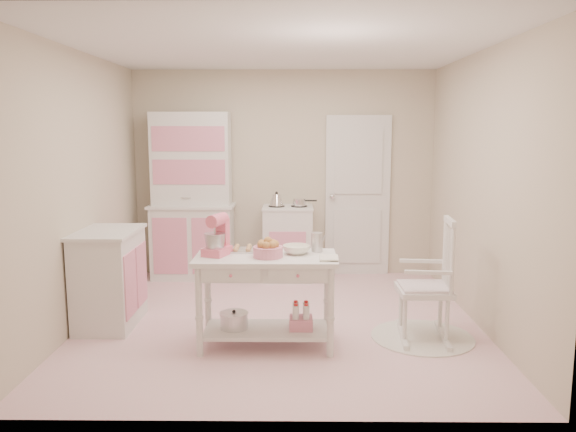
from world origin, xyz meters
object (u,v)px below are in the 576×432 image
at_px(stove, 288,243).
at_px(base_cabinet, 109,278).
at_px(stand_mixer, 217,236).
at_px(bread_basket, 268,252).
at_px(hutch, 192,196).
at_px(rocking_chair, 424,279).
at_px(work_table, 266,301).

xyz_separation_m(stove, base_cabinet, (-1.69, -1.70, 0.00)).
relative_size(base_cabinet, stand_mixer, 2.71).
bearing_deg(stand_mixer, bread_basket, 11.70).
bearing_deg(bread_basket, hutch, 114.42).
xyz_separation_m(rocking_chair, work_table, (-1.40, -0.19, -0.15)).
distance_m(rocking_chair, stand_mixer, 1.88).
bearing_deg(bread_basket, stove, 86.39).
distance_m(rocking_chair, work_table, 1.42).
xyz_separation_m(hutch, bread_basket, (1.06, -2.33, -0.19)).
bearing_deg(base_cabinet, hutch, 74.44).
height_order(rocking_chair, bread_basket, rocking_chair).
relative_size(stove, rocking_chair, 0.84).
bearing_deg(stand_mixer, base_cabinet, 176.22).
distance_m(hutch, base_cabinet, 1.91).
bearing_deg(base_cabinet, work_table, -18.96).
relative_size(stove, base_cabinet, 1.00).
bearing_deg(base_cabinet, bread_basket, -20.38).
distance_m(stove, work_table, 2.23).
bearing_deg(stand_mixer, rocking_chair, 26.22).
bearing_deg(base_cabinet, stove, 45.24).
xyz_separation_m(hutch, stove, (1.20, -0.05, -0.58)).
bearing_deg(hutch, stove, -2.39).
xyz_separation_m(stove, bread_basket, (-0.14, -2.28, 0.39)).
relative_size(stove, bread_basket, 3.68).
bearing_deg(stand_mixer, stove, 95.92).
relative_size(hutch, rocking_chair, 1.89).
distance_m(stand_mixer, bread_basket, 0.46).
relative_size(stove, stand_mixer, 2.71).
distance_m(hutch, stove, 1.33).
xyz_separation_m(base_cabinet, rocking_chair, (2.92, -0.33, 0.09)).
height_order(hutch, bread_basket, hutch).
distance_m(work_table, bread_basket, 0.45).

